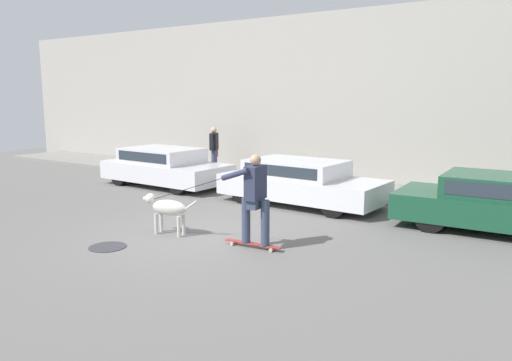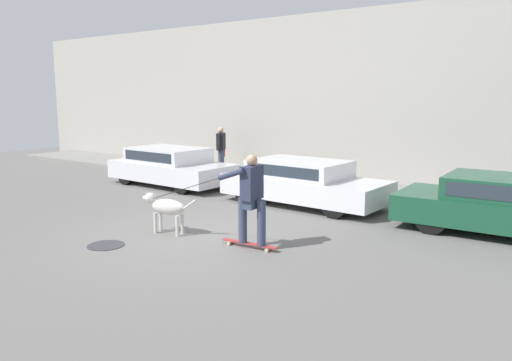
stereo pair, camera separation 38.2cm
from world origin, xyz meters
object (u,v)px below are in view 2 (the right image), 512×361
object	(u,v)px
parked_car_2	(512,207)
pedestrian_with_bag	(221,148)
parked_car_0	(171,167)
dog	(166,207)
parked_car_1	(303,182)
skateboarder	(251,196)

from	to	relation	value
parked_car_2	pedestrian_with_bag	bearing A→B (deg)	163.99
parked_car_0	dog	xyz separation A→B (m)	(3.91, -3.95, -0.04)
parked_car_0	parked_car_1	xyz separation A→B (m)	(4.75, 0.00, -0.01)
dog	pedestrian_with_bag	size ratio (longest dim) A/B	0.81
parked_car_1	pedestrian_with_bag	distance (m)	5.24
parked_car_2	pedestrian_with_bag	distance (m)	9.77
parked_car_2	pedestrian_with_bag	size ratio (longest dim) A/B	2.90
dog	parked_car_1	bearing A→B (deg)	-110.87
parked_car_2	parked_car_0	bearing A→B (deg)	177.79
parked_car_0	dog	bearing A→B (deg)	-43.62
pedestrian_with_bag	parked_car_2	bearing A→B (deg)	-40.33
dog	skateboarder	size ratio (longest dim) A/B	0.44
parked_car_0	parked_car_2	world-z (taller)	parked_car_2
skateboarder	parked_car_0	bearing A→B (deg)	-37.25
parked_car_1	dog	size ratio (longest dim) A/B	3.35
parked_car_2	skateboarder	distance (m)	5.26
parked_car_0	pedestrian_with_bag	size ratio (longest dim) A/B	2.62
dog	parked_car_2	bearing A→B (deg)	-153.90
parked_car_0	dog	world-z (taller)	parked_car_0
parked_car_0	skateboarder	size ratio (longest dim) A/B	1.41
parked_car_0	dog	distance (m)	5.56
dog	skateboarder	distance (m)	2.04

